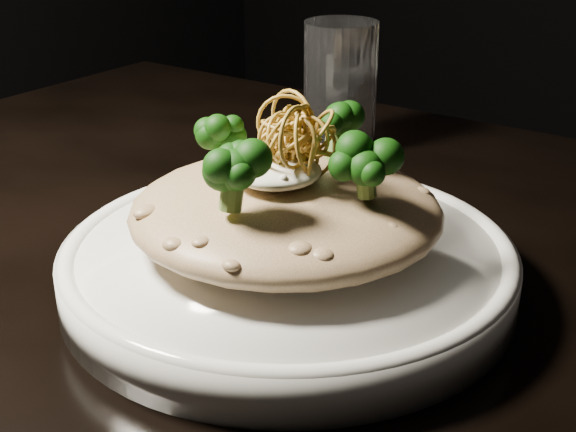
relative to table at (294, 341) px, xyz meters
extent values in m
cube|color=black|center=(0.00, 0.00, 0.06)|extent=(1.10, 0.80, 0.04)
cylinder|color=black|center=(-0.48, 0.33, -0.31)|extent=(0.05, 0.05, 0.71)
cylinder|color=white|center=(0.03, -0.05, 0.10)|extent=(0.31, 0.31, 0.03)
ellipsoid|color=brown|center=(0.02, -0.05, 0.14)|extent=(0.22, 0.22, 0.05)
ellipsoid|color=white|center=(0.02, -0.06, 0.17)|extent=(0.06, 0.06, 0.02)
cylinder|color=silver|center=(-0.10, 0.23, 0.15)|extent=(0.09, 0.09, 0.13)
camera|label=1|loc=(0.32, -0.46, 0.36)|focal=50.00mm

